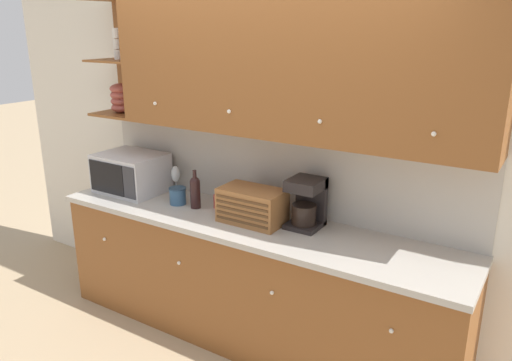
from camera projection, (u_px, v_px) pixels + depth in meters
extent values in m
plane|color=tan|center=(271.00, 316.00, 3.92)|extent=(24.00, 24.00, 0.00)
cube|color=silver|center=(274.00, 155.00, 3.56)|extent=(5.37, 0.06, 2.60)
cube|color=brown|center=(249.00, 283.00, 3.54)|extent=(2.97, 0.61, 0.87)
cube|color=#B7B2A8|center=(248.00, 225.00, 3.40)|extent=(2.99, 0.64, 0.04)
sphere|color=white|center=(104.00, 239.00, 3.80)|extent=(0.03, 0.03, 0.03)
sphere|color=white|center=(179.00, 263.00, 3.42)|extent=(0.03, 0.03, 0.03)
sphere|color=white|center=(272.00, 293.00, 3.05)|extent=(0.03, 0.03, 0.03)
sphere|color=white|center=(391.00, 331.00, 2.67)|extent=(0.03, 0.03, 0.03)
cube|color=#B7B2A8|center=(272.00, 169.00, 3.55)|extent=(2.97, 0.01, 0.59)
cube|color=brown|center=(288.00, 67.00, 3.09)|extent=(2.55, 0.36, 0.88)
cube|color=brown|center=(135.00, 57.00, 3.98)|extent=(0.42, 0.02, 0.88)
cube|color=brown|center=(123.00, 114.00, 3.97)|extent=(0.42, 0.36, 0.02)
cube|color=brown|center=(119.00, 61.00, 3.85)|extent=(0.42, 0.36, 0.02)
sphere|color=white|center=(155.00, 103.00, 3.51)|extent=(0.03, 0.03, 0.03)
sphere|color=white|center=(229.00, 111.00, 3.18)|extent=(0.03, 0.03, 0.03)
sphere|color=white|center=(320.00, 121.00, 2.86)|extent=(0.03, 0.03, 0.03)
sphere|color=white|center=(434.00, 134.00, 2.53)|extent=(0.03, 0.03, 0.03)
ellipsoid|color=#9E473D|center=(123.00, 107.00, 3.96)|extent=(0.18, 0.18, 0.08)
ellipsoid|color=#9E473D|center=(122.00, 101.00, 3.94)|extent=(0.18, 0.18, 0.08)
ellipsoid|color=#9E473D|center=(122.00, 95.00, 3.93)|extent=(0.18, 0.18, 0.08)
ellipsoid|color=#9E473D|center=(121.00, 88.00, 3.91)|extent=(0.18, 0.18, 0.08)
cylinder|color=silver|center=(119.00, 54.00, 3.84)|extent=(0.07, 0.07, 0.07)
cylinder|color=silver|center=(118.00, 44.00, 3.81)|extent=(0.07, 0.07, 0.08)
cylinder|color=silver|center=(117.00, 33.00, 3.79)|extent=(0.07, 0.07, 0.08)
cube|color=silver|center=(131.00, 173.00, 3.97)|extent=(0.52, 0.40, 0.31)
cube|color=black|center=(106.00, 178.00, 3.84)|extent=(0.36, 0.01, 0.25)
cube|color=#2D2D33|center=(129.00, 183.00, 3.71)|extent=(0.11, 0.01, 0.25)
cylinder|color=silver|center=(176.00, 193.00, 3.96)|extent=(0.06, 0.06, 0.01)
cylinder|color=silver|center=(176.00, 187.00, 3.94)|extent=(0.01, 0.01, 0.09)
ellipsoid|color=silver|center=(176.00, 174.00, 3.91)|extent=(0.07, 0.07, 0.13)
cylinder|color=#33567A|center=(178.00, 196.00, 3.71)|extent=(0.12, 0.12, 0.12)
cylinder|color=navy|center=(177.00, 188.00, 3.69)|extent=(0.13, 0.13, 0.01)
cylinder|color=black|center=(195.00, 195.00, 3.62)|extent=(0.08, 0.08, 0.20)
sphere|color=black|center=(195.00, 182.00, 3.59)|extent=(0.08, 0.08, 0.08)
cylinder|color=black|center=(195.00, 175.00, 3.58)|extent=(0.03, 0.03, 0.07)
cylinder|color=#B73D38|center=(219.00, 201.00, 3.64)|extent=(0.08, 0.08, 0.10)
torus|color=#B73D38|center=(224.00, 202.00, 3.62)|extent=(0.01, 0.07, 0.07)
cube|color=#996033|center=(252.00, 206.00, 3.35)|extent=(0.44, 0.25, 0.24)
cube|color=#54351C|center=(242.00, 222.00, 3.27)|extent=(0.40, 0.01, 0.02)
cube|color=#54351C|center=(241.00, 217.00, 3.26)|extent=(0.40, 0.01, 0.02)
cube|color=#54351C|center=(241.00, 211.00, 3.25)|extent=(0.40, 0.01, 0.02)
cube|color=#54351C|center=(241.00, 206.00, 3.24)|extent=(0.40, 0.01, 0.02)
cube|color=#54351C|center=(241.00, 201.00, 3.23)|extent=(0.40, 0.01, 0.02)
cube|color=black|center=(305.00, 225.00, 3.30)|extent=(0.21, 0.23, 0.03)
cylinder|color=black|center=(304.00, 214.00, 3.26)|extent=(0.16, 0.16, 0.13)
cube|color=black|center=(311.00, 199.00, 3.33)|extent=(0.21, 0.05, 0.33)
cube|color=black|center=(306.00, 185.00, 3.22)|extent=(0.21, 0.23, 0.07)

